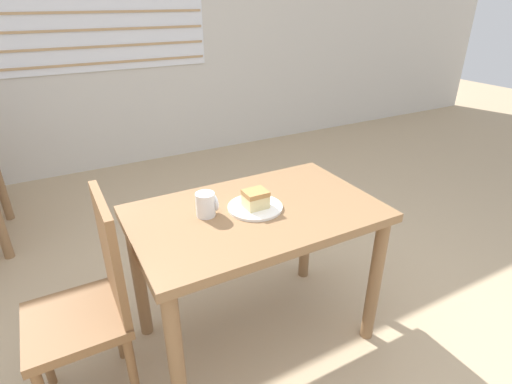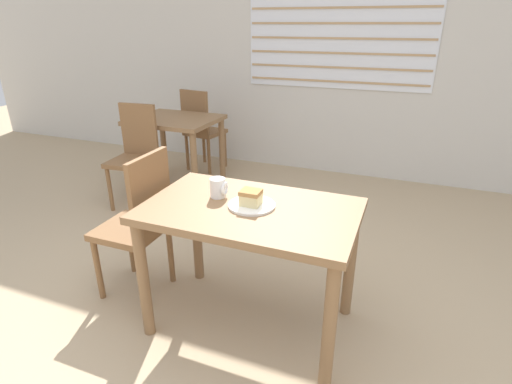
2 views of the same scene
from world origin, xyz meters
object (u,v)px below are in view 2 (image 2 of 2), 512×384
object	(u,v)px
cake_slice	(251,197)
coffee_mug	(218,188)
chair_near_window	(139,222)
chair_far_opposite	(201,128)
plate	(252,205)
chair_far_corner	(135,153)
dining_table_far	(176,131)
dining_table_near	(250,227)

from	to	relation	value
cake_slice	coffee_mug	world-z (taller)	coffee_mug
chair_near_window	chair_far_opposite	xyz separation A→B (m)	(-0.75, 2.12, 0.00)
chair_far_opposite	plate	distance (m)	2.60
plate	cake_slice	world-z (taller)	cake_slice
chair_far_corner	cake_slice	size ratio (longest dim) A/B	9.21
chair_far_opposite	plate	size ratio (longest dim) A/B	3.82
plate	cake_slice	xyz separation A→B (m)	(-0.00, -0.01, 0.04)
dining_table_far	chair_far_opposite	distance (m)	0.52
chair_near_window	coffee_mug	bearing A→B (deg)	94.20
chair_near_window	dining_table_far	bearing A→B (deg)	-155.04
dining_table_far	chair_far_opposite	size ratio (longest dim) A/B	0.90
coffee_mug	plate	bearing A→B (deg)	-12.27
chair_far_opposite	dining_table_near	bearing A→B (deg)	133.50
coffee_mug	chair_near_window	bearing A→B (deg)	-175.80
dining_table_near	cake_slice	distance (m)	0.16
dining_table_near	chair_far_opposite	xyz separation A→B (m)	(-1.46, 2.15, -0.12)
cake_slice	coffee_mug	xyz separation A→B (m)	(-0.20, 0.05, 0.00)
dining_table_far	cake_slice	xyz separation A→B (m)	(1.46, -1.62, 0.19)
plate	cake_slice	distance (m)	0.04
chair_near_window	chair_far_corner	bearing A→B (deg)	-142.05
chair_near_window	coffee_mug	world-z (taller)	chair_near_window
dining_table_near	plate	bearing A→B (deg)	77.31
dining_table_near	chair_far_opposite	bearing A→B (deg)	124.20
cake_slice	chair_near_window	bearing A→B (deg)	178.84
chair_far_opposite	coffee_mug	world-z (taller)	chair_far_opposite
chair_far_corner	dining_table_far	bearing A→B (deg)	73.55
chair_near_window	coffee_mug	distance (m)	0.58
dining_table_near	chair_far_opposite	size ratio (longest dim) A/B	1.17
chair_near_window	chair_far_corner	size ratio (longest dim) A/B	1.00
chair_far_corner	cake_slice	distance (m)	1.94
chair_far_opposite	chair_near_window	bearing A→B (deg)	118.77
dining_table_near	chair_near_window	world-z (taller)	chair_near_window
chair_far_corner	dining_table_near	bearing A→B (deg)	-40.34
chair_far_opposite	plate	bearing A→B (deg)	133.73
dining_table_near	chair_far_corner	size ratio (longest dim) A/B	1.17
chair_near_window	plate	bearing A→B (deg)	89.41
chair_far_corner	plate	world-z (taller)	chair_far_corner
chair_far_corner	coffee_mug	size ratio (longest dim) A/B	8.85
chair_near_window	chair_far_opposite	bearing A→B (deg)	-160.53
dining_table_near	plate	world-z (taller)	plate
dining_table_near	chair_far_corner	bearing A→B (deg)	144.42
plate	coffee_mug	size ratio (longest dim) A/B	2.31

